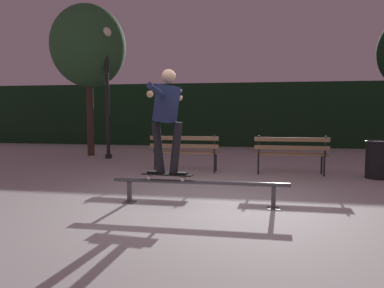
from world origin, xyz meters
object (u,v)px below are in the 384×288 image
(park_bench_left_center, at_px, (291,151))
(lamp_post_left, at_px, (107,76))
(skateboarder, at_px, (167,112))
(grind_rail, at_px, (199,186))
(trash_can, at_px, (378,159))
(park_bench_leftmost, at_px, (185,149))
(skateboard, at_px, (167,175))
(tree_far_left, at_px, (88,47))

(park_bench_left_center, xyz_separation_m, lamp_post_left, (-5.16, 2.05, 1.94))
(skateboarder, bearing_deg, park_bench_left_center, 54.42)
(grind_rail, xyz_separation_m, trash_can, (3.39, 2.81, 0.12))
(park_bench_leftmost, xyz_separation_m, trash_can, (4.16, -0.13, -0.12))
(grind_rail, height_order, lamp_post_left, lamp_post_left)
(trash_can, bearing_deg, lamp_post_left, 162.51)
(skateboarder, xyz_separation_m, trash_can, (3.87, 2.81, -0.98))
(park_bench_left_center, bearing_deg, lamp_post_left, 158.33)
(trash_can, bearing_deg, skateboarder, -144.02)
(skateboard, height_order, park_bench_left_center, park_bench_left_center)
(park_bench_leftmost, bearing_deg, trash_can, -1.82)
(skateboarder, distance_m, park_bench_left_center, 3.71)
(skateboard, distance_m, lamp_post_left, 6.19)
(grind_rail, distance_m, trash_can, 4.40)
(skateboard, distance_m, park_bench_leftmost, 2.96)
(skateboarder, xyz_separation_m, park_bench_leftmost, (-0.29, 2.94, -0.85))
(park_bench_leftmost, bearing_deg, skateboarder, -84.30)
(skateboard, height_order, tree_far_left, tree_far_left)
(grind_rail, bearing_deg, lamp_post_left, 125.35)
(lamp_post_left, xyz_separation_m, trash_can, (6.93, -2.18, -2.07))
(skateboarder, height_order, trash_can, skateboarder)
(park_bench_left_center, bearing_deg, tree_far_left, 156.13)
(skateboard, distance_m, tree_far_left, 7.47)
(grind_rail, xyz_separation_m, tree_far_left, (-4.40, 5.60, 3.17))
(grind_rail, distance_m, park_bench_leftmost, 3.05)
(tree_far_left, relative_size, lamp_post_left, 1.22)
(lamp_post_left, distance_m, trash_can, 7.55)
(park_bench_left_center, distance_m, lamp_post_left, 5.88)
(skateboard, xyz_separation_m, trash_can, (3.87, 2.81, -0.04))
(park_bench_leftmost, xyz_separation_m, tree_far_left, (-3.62, 2.66, 2.93))
(grind_rail, height_order, skateboard, skateboard)
(tree_far_left, bearing_deg, trash_can, -19.75)
(lamp_post_left, bearing_deg, park_bench_left_center, -21.67)
(skateboard, height_order, trash_can, trash_can)
(skateboard, height_order, skateboarder, skateboarder)
(tree_far_left, xyz_separation_m, trash_can, (7.78, -2.80, -3.06))
(tree_far_left, bearing_deg, skateboard, -55.08)
(grind_rail, height_order, park_bench_left_center, park_bench_left_center)
(skateboard, distance_m, trash_can, 4.78)
(park_bench_leftmost, bearing_deg, park_bench_left_center, 0.00)
(grind_rail, bearing_deg, park_bench_left_center, 61.15)
(grind_rail, height_order, trash_can, trash_can)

